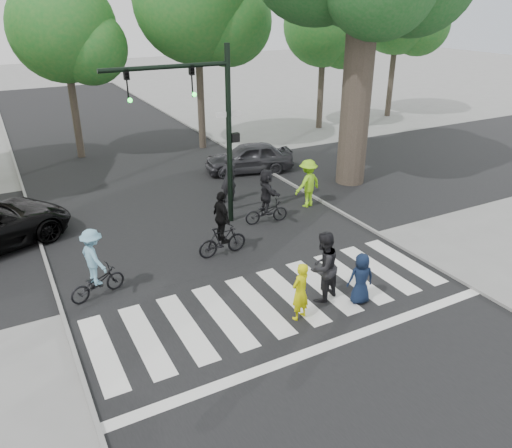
{
  "coord_description": "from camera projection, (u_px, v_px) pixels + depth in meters",
  "views": [
    {
      "loc": [
        -5.7,
        -8.56,
        7.27
      ],
      "look_at": [
        0.5,
        3.0,
        1.3
      ],
      "focal_mm": 35.0,
      "sensor_mm": 36.0,
      "label": 1
    }
  ],
  "objects": [
    {
      "name": "bg_tree_3",
      "position": [
        204.0,
        5.0,
        23.55
      ],
      "size": [
        6.3,
        6.0,
        10.2
      ],
      "color": "brown",
      "rests_on": "ground"
    },
    {
      "name": "pedestrian_child",
      "position": [
        361.0,
        279.0,
        12.79
      ],
      "size": [
        0.78,
        0.62,
        1.39
      ],
      "primitive_type": "imported",
      "rotation": [
        0.0,
        0.0,
        2.85
      ],
      "color": "#0F1A32",
      "rests_on": "ground"
    },
    {
      "name": "cyclist_right",
      "position": [
        266.0,
        199.0,
        17.3
      ],
      "size": [
        1.62,
        1.5,
        1.98
      ],
      "color": "black",
      "rests_on": "ground"
    },
    {
      "name": "traffic_signal",
      "position": [
        204.0,
        114.0,
        15.83
      ],
      "size": [
        4.45,
        0.29,
        6.0
      ],
      "color": "black",
      "rests_on": "ground"
    },
    {
      "name": "ground",
      "position": [
        295.0,
        320.0,
        12.33
      ],
      "size": [
        120.0,
        120.0,
        0.0
      ],
      "primitive_type": "plane",
      "color": "gray",
      "rests_on": "ground"
    },
    {
      "name": "bg_tree_5",
      "position": [
        404.0,
        13.0,
        30.94
      ],
      "size": [
        5.67,
        5.4,
        9.3
      ],
      "color": "brown",
      "rests_on": "ground"
    },
    {
      "name": "road_cross",
      "position": [
        182.0,
        209.0,
        18.74
      ],
      "size": [
        70.0,
        10.0,
        0.01
      ],
      "primitive_type": "cube",
      "color": "black",
      "rests_on": "ground"
    },
    {
      "name": "bg_tree_4",
      "position": [
        329.0,
        29.0,
        28.19
      ],
      "size": [
        4.83,
        4.6,
        8.15
      ],
      "color": "brown",
      "rests_on": "ground"
    },
    {
      "name": "bystander_dark",
      "position": [
        228.0,
        179.0,
        19.11
      ],
      "size": [
        0.68,
        0.46,
        1.83
      ],
      "primitive_type": "imported",
      "rotation": [
        0.0,
        0.0,
        3.18
      ],
      "color": "black",
      "rests_on": "ground"
    },
    {
      "name": "crosswalk",
      "position": [
        282.0,
        306.0,
        12.85
      ],
      "size": [
        10.0,
        3.85,
        0.01
      ],
      "color": "silver",
      "rests_on": "ground"
    },
    {
      "name": "curb_right",
      "position": [
        339.0,
        211.0,
        18.49
      ],
      "size": [
        0.1,
        70.0,
        0.1
      ],
      "primitive_type": "cube",
      "color": "gray",
      "rests_on": "ground"
    },
    {
      "name": "pedestrian_woman",
      "position": [
        300.0,
        292.0,
        12.1
      ],
      "size": [
        0.64,
        0.52,
        1.53
      ],
      "primitive_type": "imported",
      "rotation": [
        0.0,
        0.0,
        3.45
      ],
      "color": "#D6D708",
      "rests_on": "ground"
    },
    {
      "name": "curb_left",
      "position": [
        51.0,
        277.0,
        14.14
      ],
      "size": [
        0.1,
        70.0,
        0.1
      ],
      "primitive_type": "cube",
      "color": "gray",
      "rests_on": "ground"
    },
    {
      "name": "cyclist_left",
      "position": [
        95.0,
        268.0,
        12.98
      ],
      "size": [
        1.62,
        1.12,
        1.94
      ],
      "color": "black",
      "rests_on": "ground"
    },
    {
      "name": "pedestrian_adult",
      "position": [
        323.0,
        267.0,
        12.82
      ],
      "size": [
        1.12,
        1.0,
        1.92
      ],
      "primitive_type": "imported",
      "rotation": [
        0.0,
        0.0,
        3.48
      ],
      "color": "black",
      "rests_on": "ground"
    },
    {
      "name": "bg_tree_2",
      "position": [
        70.0,
        34.0,
        22.5
      ],
      "size": [
        5.04,
        4.8,
        8.4
      ],
      "color": "brown",
      "rests_on": "ground"
    },
    {
      "name": "road_stem",
      "position": [
        214.0,
        241.0,
        16.33
      ],
      "size": [
        10.0,
        70.0,
        0.01
      ],
      "primitive_type": "cube",
      "color": "black",
      "rests_on": "ground"
    },
    {
      "name": "car_grey",
      "position": [
        249.0,
        157.0,
        22.54
      ],
      "size": [
        4.22,
        2.51,
        1.35
      ],
      "primitive_type": "imported",
      "rotation": [
        0.0,
        0.0,
        -1.82
      ],
      "color": "#333338",
      "rests_on": "ground"
    },
    {
      "name": "cyclist_mid",
      "position": [
        222.0,
        230.0,
        15.11
      ],
      "size": [
        1.6,
        0.97,
        2.07
      ],
      "color": "black",
      "rests_on": "ground"
    },
    {
      "name": "bystander_hivis",
      "position": [
        308.0,
        183.0,
        18.68
      ],
      "size": [
        1.31,
        0.94,
        1.83
      ],
      "primitive_type": "imported",
      "rotation": [
        0.0,
        0.0,
        3.38
      ],
      "color": "#8DDB1D",
      "rests_on": "ground"
    }
  ]
}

